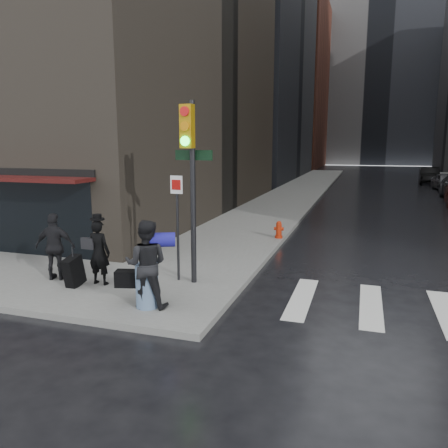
{
  "coord_description": "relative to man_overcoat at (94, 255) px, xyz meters",
  "views": [
    {
      "loc": [
        4.79,
        -9.18,
        3.68
      ],
      "look_at": [
        0.82,
        3.16,
        1.3
      ],
      "focal_mm": 35.0,
      "sensor_mm": 36.0,
      "label": 1
    }
  ],
  "objects": [
    {
      "name": "ground",
      "position": [
        1.61,
        0.01,
        -0.92
      ],
      "size": [
        140.0,
        140.0,
        0.0
      ],
      "primitive_type": "plane",
      "color": "black",
      "rests_on": "ground"
    },
    {
      "name": "sidewalk_left",
      "position": [
        1.61,
        27.01,
        -0.84
      ],
      "size": [
        4.0,
        50.0,
        0.15
      ],
      "primitive_type": "cube",
      "color": "slate",
      "rests_on": "ground"
    },
    {
      "name": "bldg_left_mid",
      "position": [
        -11.39,
        38.01,
        16.08
      ],
      "size": [
        22.0,
        24.0,
        34.0
      ],
      "primitive_type": "cube",
      "color": "#65625E",
      "rests_on": "ground"
    },
    {
      "name": "bldg_left_far",
      "position": [
        -11.39,
        62.01,
        12.08
      ],
      "size": [
        22.0,
        20.0,
        26.0
      ],
      "primitive_type": "cube",
      "color": "#5A2A1E",
      "rests_on": "ground"
    },
    {
      "name": "bldg_distant",
      "position": [
        7.61,
        78.01,
        15.08
      ],
      "size": [
        40.0,
        12.0,
        32.0
      ],
      "primitive_type": "cube",
      "color": "#65625E",
      "rests_on": "ground"
    },
    {
      "name": "man_overcoat",
      "position": [
        0.0,
        0.0,
        0.0
      ],
      "size": [
        0.96,
        0.91,
        1.84
      ],
      "rotation": [
        0.0,
        0.0,
        3.12
      ],
      "color": "black",
      "rests_on": "ground"
    },
    {
      "name": "man_jeans",
      "position": [
        2.0,
        -0.99,
        0.2
      ],
      "size": [
        1.42,
        0.95,
        1.94
      ],
      "rotation": [
        0.0,
        0.0,
        3.4
      ],
      "color": "black",
      "rests_on": "ground"
    },
    {
      "name": "man_greycoat",
      "position": [
        -1.2,
        0.06,
        0.12
      ],
      "size": [
        1.12,
        0.69,
        1.77
      ],
      "rotation": [
        0.0,
        0.0,
        3.4
      ],
      "color": "black",
      "rests_on": "ground"
    },
    {
      "name": "traffic_light",
      "position": [
        2.28,
        0.86,
        2.18
      ],
      "size": [
        1.14,
        0.55,
        4.57
      ],
      "rotation": [
        0.0,
        0.0,
        -0.1
      ],
      "color": "black",
      "rests_on": "ground"
    },
    {
      "name": "fire_hydrant",
      "position": [
        3.41,
        6.96,
        -0.48
      ],
      "size": [
        0.36,
        0.29,
        0.66
      ],
      "rotation": [
        0.0,
        0.0,
        -0.01
      ],
      "color": "#AC250A",
      "rests_on": "ground"
    },
    {
      "name": "parked_car_4",
      "position": [
        12.65,
        29.76,
        -0.24
      ],
      "size": [
        1.99,
        4.11,
        1.35
      ],
      "primitive_type": "imported",
      "rotation": [
        0.0,
        0.0,
        0.1
      ],
      "color": "#4F4E54",
      "rests_on": "ground"
    },
    {
      "name": "parked_car_5",
      "position": [
        12.17,
        35.76,
        -0.14
      ],
      "size": [
        1.96,
        4.81,
        1.55
      ],
      "primitive_type": "imported",
      "rotation": [
        0.0,
        0.0,
        -0.07
      ],
      "color": "black",
      "rests_on": "ground"
    }
  ]
}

